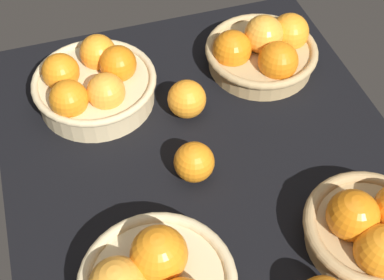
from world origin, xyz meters
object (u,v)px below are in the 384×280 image
Objects in this scene: basket_near_left at (94,84)px; basket_far_right at (372,230)px; basket_far_left at (263,51)px; loose_orange_back_gap at (188,99)px; loose_orange_front_gap at (194,162)px.

basket_far_right is at bearing 37.87° from basket_near_left.
basket_near_left is 1.03× the size of basket_far_left.
loose_orange_back_gap is at bearing -66.33° from basket_far_left.
loose_orange_front_gap is at bearing -43.95° from basket_far_left.
basket_near_left reaches higher than loose_orange_back_gap.
basket_far_left is 32.03cm from loose_orange_front_gap.
loose_orange_front_gap is at bearing 28.99° from basket_near_left.
basket_far_left is at bearing 113.67° from loose_orange_back_gap.
basket_near_left is at bearing -142.13° from basket_far_right.
basket_far_right is 40.88cm from loose_orange_back_gap.
basket_far_right is 0.88× the size of basket_near_left.
basket_far_left is (-44.65, 0.23, -0.36)cm from basket_far_right.
basket_far_right is 2.96× the size of loose_orange_front_gap.
basket_near_left and basket_far_left have the same top height.
basket_near_left is at bearing -151.01° from loose_orange_front_gap.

